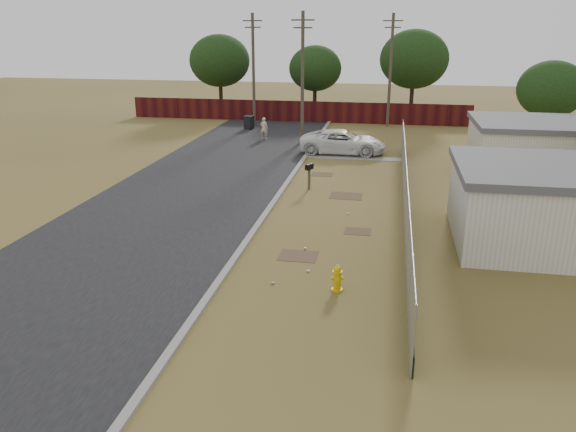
% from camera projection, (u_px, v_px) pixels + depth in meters
% --- Properties ---
extents(ground, '(120.00, 120.00, 0.00)m').
position_uv_depth(ground, '(334.00, 215.00, 25.20)').
color(ground, brown).
rests_on(ground, ground).
extents(street, '(15.10, 60.00, 0.12)m').
position_uv_depth(street, '(236.00, 166.00, 33.84)').
color(street, black).
rests_on(street, ground).
extents(chainlink_fence, '(0.10, 27.06, 2.02)m').
position_uv_depth(chainlink_fence, '(405.00, 195.00, 25.36)').
color(chainlink_fence, '#95979E').
rests_on(chainlink_fence, ground).
extents(privacy_fence, '(30.00, 0.12, 1.80)m').
position_uv_depth(privacy_fence, '(296.00, 111.00, 49.21)').
color(privacy_fence, '#47120F').
rests_on(privacy_fence, ground).
extents(utility_poles, '(12.60, 8.24, 9.00)m').
position_uv_depth(utility_poles, '(316.00, 71.00, 43.55)').
color(utility_poles, '#4D4233').
rests_on(utility_poles, ground).
extents(houses, '(9.30, 17.24, 3.10)m').
position_uv_depth(houses, '(551.00, 173.00, 25.96)').
color(houses, silver).
rests_on(houses, ground).
extents(horizon_trees, '(33.32, 31.94, 7.78)m').
position_uv_depth(horizon_trees, '(376.00, 70.00, 45.49)').
color(horizon_trees, black).
rests_on(horizon_trees, ground).
extents(fire_hydrant, '(0.44, 0.44, 0.90)m').
position_uv_depth(fire_hydrant, '(337.00, 279.00, 17.85)').
color(fire_hydrant, gold).
rests_on(fire_hydrant, ground).
extents(mailbox, '(0.41, 0.58, 1.36)m').
position_uv_depth(mailbox, '(309.00, 169.00, 28.74)').
color(mailbox, brown).
rests_on(mailbox, ground).
extents(pickup_truck, '(5.61, 2.64, 1.55)m').
position_uv_depth(pickup_truck, '(343.00, 142.00, 36.96)').
color(pickup_truck, white).
rests_on(pickup_truck, ground).
extents(pedestrian, '(0.63, 0.45, 1.64)m').
position_uv_depth(pedestrian, '(264.00, 128.00, 41.53)').
color(pedestrian, beige).
rests_on(pedestrian, ground).
extents(trash_bin, '(0.86, 0.93, 1.08)m').
position_uv_depth(trash_bin, '(249.00, 122.00, 45.73)').
color(trash_bin, black).
rests_on(trash_bin, ground).
extents(scattered_litter, '(1.99, 7.74, 0.07)m').
position_uv_depth(scattered_litter, '(312.00, 251.00, 21.07)').
color(scattered_litter, white).
rests_on(scattered_litter, ground).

